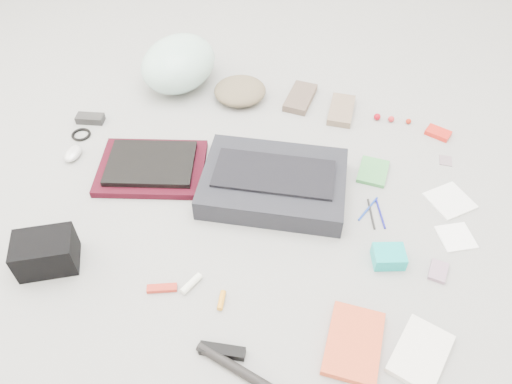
% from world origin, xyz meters
% --- Properties ---
extents(ground_plane, '(4.00, 4.00, 0.00)m').
position_xyz_m(ground_plane, '(0.00, 0.00, 0.00)').
color(ground_plane, gray).
extents(messenger_bag, '(0.53, 0.39, 0.08)m').
position_xyz_m(messenger_bag, '(0.05, 0.06, 0.04)').
color(messenger_bag, black).
rests_on(messenger_bag, ground_plane).
extents(bag_flap, '(0.43, 0.22, 0.01)m').
position_xyz_m(bag_flap, '(0.05, 0.06, 0.09)').
color(bag_flap, black).
rests_on(bag_flap, messenger_bag).
extents(laptop_sleeve, '(0.44, 0.37, 0.03)m').
position_xyz_m(laptop_sleeve, '(-0.42, 0.06, 0.01)').
color(laptop_sleeve, '#380712').
rests_on(laptop_sleeve, ground_plane).
extents(laptop, '(0.36, 0.29, 0.02)m').
position_xyz_m(laptop, '(-0.42, 0.06, 0.04)').
color(laptop, black).
rests_on(laptop, laptop_sleeve).
extents(bike_helmet, '(0.39, 0.43, 0.22)m').
position_xyz_m(bike_helmet, '(-0.50, 0.60, 0.11)').
color(bike_helmet, silver).
rests_on(bike_helmet, ground_plane).
extents(beanie, '(0.29, 0.29, 0.08)m').
position_xyz_m(beanie, '(-0.21, 0.57, 0.04)').
color(beanie, brown).
rests_on(beanie, ground_plane).
extents(mitten_left, '(0.12, 0.21, 0.03)m').
position_xyz_m(mitten_left, '(0.04, 0.62, 0.01)').
color(mitten_left, brown).
rests_on(mitten_left, ground_plane).
extents(mitten_right, '(0.10, 0.19, 0.03)m').
position_xyz_m(mitten_right, '(0.23, 0.57, 0.01)').
color(mitten_right, '#7F6854').
rests_on(mitten_right, ground_plane).
extents(power_brick, '(0.12, 0.07, 0.03)m').
position_xyz_m(power_brick, '(-0.77, 0.27, 0.02)').
color(power_brick, black).
rests_on(power_brick, ground_plane).
extents(cable_coil, '(0.09, 0.09, 0.01)m').
position_xyz_m(cable_coil, '(-0.77, 0.18, 0.01)').
color(cable_coil, black).
rests_on(cable_coil, ground_plane).
extents(mouse, '(0.06, 0.09, 0.03)m').
position_xyz_m(mouse, '(-0.74, 0.05, 0.02)').
color(mouse, silver).
rests_on(mouse, ground_plane).
extents(camera_bag, '(0.22, 0.19, 0.12)m').
position_xyz_m(camera_bag, '(-0.57, -0.41, 0.06)').
color(camera_bag, black).
rests_on(camera_bag, ground_plane).
extents(multitool, '(0.09, 0.05, 0.01)m').
position_xyz_m(multitool, '(-0.19, -0.42, 0.01)').
color(multitool, '#A92619').
rests_on(multitool, ground_plane).
extents(toiletry_tube_white, '(0.05, 0.08, 0.02)m').
position_xyz_m(toiletry_tube_white, '(-0.11, -0.38, 0.01)').
color(toiletry_tube_white, white).
rests_on(toiletry_tube_white, ground_plane).
extents(toiletry_tube_orange, '(0.02, 0.06, 0.02)m').
position_xyz_m(toiletry_tube_orange, '(-0.00, -0.41, 0.01)').
color(toiletry_tube_orange, orange).
rests_on(toiletry_tube_orange, ground_plane).
extents(u_lock, '(0.13, 0.04, 0.03)m').
position_xyz_m(u_lock, '(0.05, -0.57, 0.01)').
color(u_lock, black).
rests_on(u_lock, ground_plane).
extents(bike_pump, '(0.29, 0.11, 0.03)m').
position_xyz_m(bike_pump, '(0.12, -0.62, 0.01)').
color(bike_pump, black).
rests_on(bike_pump, ground_plane).
extents(book_red, '(0.16, 0.23, 0.02)m').
position_xyz_m(book_red, '(0.40, -0.46, 0.01)').
color(book_red, '#ED542D').
rests_on(book_red, ground_plane).
extents(book_white, '(0.19, 0.23, 0.02)m').
position_xyz_m(book_white, '(0.58, -0.44, 0.01)').
color(book_white, silver).
rests_on(book_white, ground_plane).
extents(notepad, '(0.11, 0.14, 0.02)m').
position_xyz_m(notepad, '(0.39, 0.24, 0.01)').
color(notepad, '#3D8844').
rests_on(notepad, ground_plane).
extents(pen_blue, '(0.06, 0.12, 0.01)m').
position_xyz_m(pen_blue, '(0.39, 0.06, 0.00)').
color(pen_blue, '#1836A0').
rests_on(pen_blue, ground_plane).
extents(pen_black, '(0.04, 0.13, 0.01)m').
position_xyz_m(pen_black, '(0.40, 0.04, 0.00)').
color(pen_black, black).
rests_on(pen_black, ground_plane).
extents(pen_navy, '(0.05, 0.13, 0.01)m').
position_xyz_m(pen_navy, '(0.43, 0.05, 0.00)').
color(pen_navy, navy).
rests_on(pen_navy, ground_plane).
extents(accordion_wallet, '(0.12, 0.10, 0.05)m').
position_xyz_m(accordion_wallet, '(0.47, -0.15, 0.02)').
color(accordion_wallet, '#0FB2B0').
rests_on(accordion_wallet, ground_plane).
extents(card_deck, '(0.06, 0.08, 0.01)m').
position_xyz_m(card_deck, '(0.63, -0.15, 0.01)').
color(card_deck, gray).
rests_on(card_deck, ground_plane).
extents(napkin_top, '(0.19, 0.19, 0.01)m').
position_xyz_m(napkin_top, '(0.67, 0.17, 0.00)').
color(napkin_top, white).
rests_on(napkin_top, ground_plane).
extents(napkin_bottom, '(0.14, 0.14, 0.01)m').
position_xyz_m(napkin_bottom, '(0.68, 0.00, 0.00)').
color(napkin_bottom, white).
rests_on(napkin_bottom, ground_plane).
extents(lollipop_a, '(0.03, 0.03, 0.03)m').
position_xyz_m(lollipop_a, '(0.38, 0.57, 0.01)').
color(lollipop_a, '#9A0614').
rests_on(lollipop_a, ground_plane).
extents(lollipop_b, '(0.03, 0.03, 0.03)m').
position_xyz_m(lollipop_b, '(0.43, 0.57, 0.01)').
color(lollipop_b, '#B01E23').
rests_on(lollipop_b, ground_plane).
extents(lollipop_c, '(0.03, 0.03, 0.02)m').
position_xyz_m(lollipop_c, '(0.51, 0.57, 0.01)').
color(lollipop_c, '#A91F0D').
rests_on(lollipop_c, ground_plane).
extents(altoids_tin, '(0.11, 0.09, 0.02)m').
position_xyz_m(altoids_tin, '(0.62, 0.53, 0.01)').
color(altoids_tin, red).
rests_on(altoids_tin, ground_plane).
extents(stamp_sheet, '(0.05, 0.06, 0.00)m').
position_xyz_m(stamp_sheet, '(0.65, 0.38, 0.00)').
color(stamp_sheet, gray).
rests_on(stamp_sheet, ground_plane).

